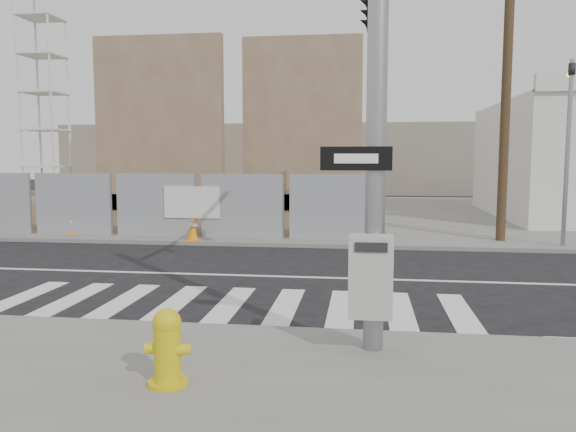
# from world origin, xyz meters

# --- Properties ---
(ground) EXTENTS (100.00, 100.00, 0.00)m
(ground) POSITION_xyz_m (0.00, 0.00, 0.00)
(ground) COLOR black
(ground) RESTS_ON ground
(sidewalk_far) EXTENTS (50.00, 20.00, 0.12)m
(sidewalk_far) POSITION_xyz_m (0.00, 14.00, 0.06)
(sidewalk_far) COLOR slate
(sidewalk_far) RESTS_ON ground
(signal_pole) EXTENTS (0.96, 5.87, 7.00)m
(signal_pole) POSITION_xyz_m (2.49, -2.05, 4.78)
(signal_pole) COLOR gray
(signal_pole) RESTS_ON sidewalk_near
(far_signal_pole) EXTENTS (0.16, 0.20, 5.60)m
(far_signal_pole) POSITION_xyz_m (8.00, 4.60, 3.48)
(far_signal_pole) COLOR gray
(far_signal_pole) RESTS_ON sidewalk_far
(concrete_wall_left) EXTENTS (6.00, 1.30, 8.00)m
(concrete_wall_left) POSITION_xyz_m (-7.00, 13.08, 3.38)
(concrete_wall_left) COLOR brown
(concrete_wall_left) RESTS_ON sidewalk_far
(concrete_wall_right) EXTENTS (5.50, 1.30, 8.00)m
(concrete_wall_right) POSITION_xyz_m (-0.50, 14.08, 3.38)
(concrete_wall_right) COLOR brown
(concrete_wall_right) RESTS_ON sidewalk_far
(crane_tower) EXTENTS (2.60, 2.60, 18.15)m
(crane_tower) POSITION_xyz_m (-15.00, 17.00, 9.02)
(crane_tower) COLOR slate
(crane_tower) RESTS_ON sidewalk_far
(utility_pole_right) EXTENTS (1.60, 0.28, 10.00)m
(utility_pole_right) POSITION_xyz_m (6.50, 5.50, 5.20)
(utility_pole_right) COLOR #463520
(utility_pole_right) RESTS_ON sidewalk_far
(fire_hydrant) EXTENTS (0.59, 0.59, 0.86)m
(fire_hydrant) POSITION_xyz_m (0.22, -6.30, 0.55)
(fire_hydrant) COLOR gold
(fire_hydrant) RESTS_ON sidewalk_near
(traffic_cone_c) EXTENTS (0.37, 0.37, 0.65)m
(traffic_cone_c) POSITION_xyz_m (-7.08, 5.10, 0.44)
(traffic_cone_c) COLOR orange
(traffic_cone_c) RESTS_ON sidewalk_far
(traffic_cone_d) EXTENTS (0.39, 0.39, 0.73)m
(traffic_cone_d) POSITION_xyz_m (-2.76, 4.22, 0.48)
(traffic_cone_d) COLOR orange
(traffic_cone_d) RESTS_ON sidewalk_far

